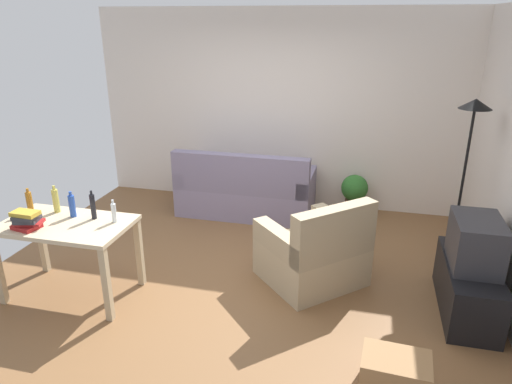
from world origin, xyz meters
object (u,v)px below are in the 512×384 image
object	(u,v)px
bottle_blue	(72,206)
bottle_dark	(93,206)
couch	(245,192)
storage_box	(395,375)
bottle_amber	(30,203)
tv	(476,243)
bottle_clear	(114,212)
book_stack	(27,220)
potted_plant	(354,192)
torchiere_lamp	(470,138)
armchair	(315,253)
tv_stand	(467,288)
desk	(67,233)
bottle_squat	(56,200)

from	to	relation	value
bottle_blue	bottle_dark	distance (m)	0.22
couch	storage_box	xyz separation A→B (m)	(1.90, -2.92, -0.16)
bottle_amber	bottle_blue	size ratio (longest dim) A/B	1.02
tv	bottle_clear	distance (m)	3.28
book_stack	bottle_clear	bearing A→B (deg)	24.10
book_stack	potted_plant	bearing A→B (deg)	45.10
torchiere_lamp	armchair	xyz separation A→B (m)	(-1.42, -0.77, -1.09)
tv_stand	armchair	xyz separation A→B (m)	(-1.42, 0.17, 0.08)
bottle_dark	bottle_blue	bearing A→B (deg)	-179.26
storage_box	bottle_amber	size ratio (longest dim) A/B	1.85
torchiere_lamp	armchair	distance (m)	1.95
tv	bottle_dark	world-z (taller)	bottle_dark
bottle_blue	bottle_dark	world-z (taller)	bottle_dark
bottle_blue	tv	bearing A→B (deg)	7.15
tv_stand	torchiere_lamp	size ratio (longest dim) A/B	0.61
bottle_clear	desk	bearing A→B (deg)	-163.77
bottle_amber	bottle_dark	xyz separation A→B (m)	(0.67, 0.04, 0.01)
bottle_blue	bottle_amber	bearing A→B (deg)	-175.72
desk	bottle_amber	world-z (taller)	bottle_amber
bottle_blue	bottle_clear	distance (m)	0.45
torchiere_lamp	book_stack	distance (m)	4.34
desk	bottle_amber	xyz separation A→B (m)	(-0.46, 0.11, 0.22)
tv_stand	tv	bearing A→B (deg)	-90.00
tv	bottle_amber	xyz separation A→B (m)	(-4.14, -0.50, 0.17)
couch	armchair	distance (m)	1.93
couch	storage_box	bearing A→B (deg)	123.01
tv	bottle_amber	bearing A→B (deg)	96.84
couch	desk	world-z (taller)	couch
armchair	bottle_blue	bearing A→B (deg)	-28.13
tv_stand	bottle_dark	size ratio (longest dim) A/B	3.87
tv	bottle_squat	distance (m)	3.94
tv	armchair	xyz separation A→B (m)	(-1.43, 0.17, -0.38)
tv	book_stack	distance (m)	4.02
potted_plant	armchair	distance (m)	1.89
couch	bottle_amber	bearing A→B (deg)	54.78
torchiere_lamp	bottle_blue	bearing A→B (deg)	-159.22
couch	tv_stand	size ratio (longest dim) A/B	1.65
bottle_blue	bottle_dark	xyz separation A→B (m)	(0.22, 0.00, 0.01)
torchiere_lamp	tv	bearing A→B (deg)	-89.78
armchair	bottle_squat	size ratio (longest dim) A/B	4.51
bottle_amber	bottle_blue	xyz separation A→B (m)	(0.44, 0.03, -0.00)
bottle_amber	bottle_dark	world-z (taller)	bottle_dark
tv_stand	tv	world-z (taller)	tv
desk	bottle_amber	distance (m)	0.52
couch	bottle_blue	xyz separation A→B (m)	(-1.12, -2.18, 0.56)
torchiere_lamp	potted_plant	xyz separation A→B (m)	(-1.12, 1.10, -1.08)
book_stack	torchiere_lamp	bearing A→B (deg)	23.76
tv_stand	potted_plant	xyz separation A→B (m)	(-1.12, 2.03, 0.09)
bottle_clear	bottle_amber	bearing A→B (deg)	-179.12
couch	book_stack	world-z (taller)	book_stack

